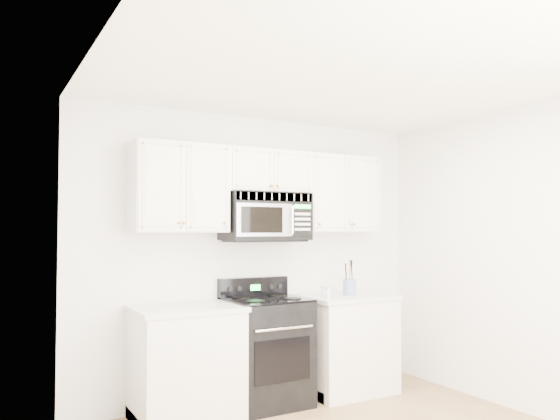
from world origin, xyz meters
TOP-DOWN VIEW (x-y plane):
  - room at (0.00, 0.00)m, footprint 3.51×3.51m
  - base_cabinet_left at (-0.80, 1.44)m, footprint 0.86×0.65m
  - base_cabinet_right at (0.80, 1.44)m, footprint 0.86×0.65m
  - range at (-0.05, 1.46)m, footprint 0.69×0.63m
  - upper_cabinets at (-0.00, 1.58)m, footprint 2.44×0.37m
  - microwave at (-0.01, 1.55)m, footprint 0.78×0.44m
  - utensil_crock at (0.81, 1.39)m, footprint 0.12×0.12m
  - shaker_salt at (0.49, 1.27)m, footprint 0.04×0.04m
  - shaker_pepper at (0.49, 1.36)m, footprint 0.04×0.04m

SIDE VIEW (x-z plane):
  - base_cabinet_left at x=-0.80m, z-range -0.03..0.89m
  - base_cabinet_right at x=0.80m, z-range -0.03..0.89m
  - range at x=-0.05m, z-range -0.07..1.03m
  - shaker_salt at x=0.49m, z-range 0.92..1.02m
  - shaker_pepper at x=0.49m, z-range 0.92..1.03m
  - utensil_crock at x=0.81m, z-range 0.84..1.17m
  - room at x=0.00m, z-range 0.00..2.60m
  - microwave at x=-0.01m, z-range 1.45..1.88m
  - upper_cabinets at x=0.00m, z-range 1.56..2.31m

